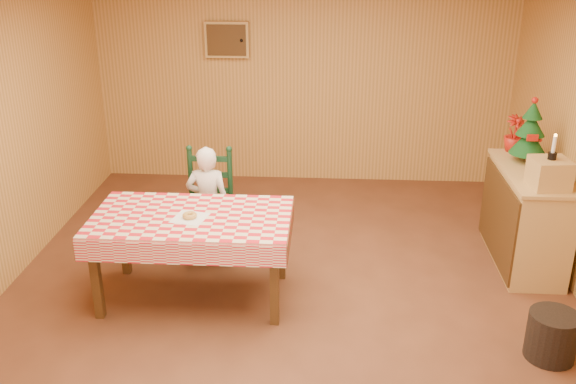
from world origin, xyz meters
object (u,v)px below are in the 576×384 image
(dining_table, at_px, (192,225))
(ladder_chair, at_px, (210,207))
(christmas_tree, at_px, (530,133))
(seated_child, at_px, (208,204))
(shelf_unit, at_px, (525,217))
(storage_bin, at_px, (552,336))
(crate, at_px, (549,173))

(dining_table, xyz_separation_m, ladder_chair, (-0.00, 0.79, -0.18))
(christmas_tree, bearing_deg, ladder_chair, -174.47)
(dining_table, xyz_separation_m, seated_child, (0.00, 0.73, -0.13))
(ladder_chair, bearing_deg, dining_table, -90.00)
(seated_child, bearing_deg, christmas_tree, -173.39)
(shelf_unit, relative_size, storage_bin, 3.38)
(storage_bin, bearing_deg, dining_table, 166.44)
(seated_child, bearing_deg, crate, 174.19)
(ladder_chair, relative_size, storage_bin, 2.95)
(shelf_unit, bearing_deg, seated_child, -178.15)
(christmas_tree, xyz_separation_m, storage_bin, (-0.19, -1.75, -1.03))
(shelf_unit, relative_size, christmas_tree, 2.00)
(seated_child, xyz_separation_m, christmas_tree, (2.99, 0.35, 0.65))
(dining_table, relative_size, ladder_chair, 1.53)
(seated_child, height_order, crate, crate)
(shelf_unit, xyz_separation_m, christmas_tree, (0.01, 0.25, 0.74))
(seated_child, distance_m, shelf_unit, 2.98)
(dining_table, height_order, shelf_unit, shelf_unit)
(christmas_tree, bearing_deg, storage_bin, -96.07)
(christmas_tree, bearing_deg, dining_table, -160.18)
(christmas_tree, distance_m, storage_bin, 2.04)
(dining_table, relative_size, christmas_tree, 2.67)
(ladder_chair, relative_size, shelf_unit, 0.87)
(dining_table, bearing_deg, shelf_unit, 15.51)
(ladder_chair, xyz_separation_m, storage_bin, (2.80, -1.46, -0.32))
(shelf_unit, bearing_deg, christmas_tree, 88.02)
(dining_table, bearing_deg, ladder_chair, 90.00)
(seated_child, bearing_deg, dining_table, 90.00)
(crate, height_order, storage_bin, crate)
(seated_child, distance_m, storage_bin, 3.15)
(crate, bearing_deg, shelf_unit, 91.23)
(shelf_unit, relative_size, crate, 4.13)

